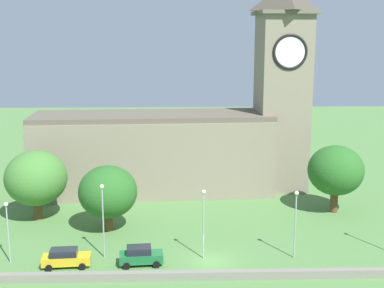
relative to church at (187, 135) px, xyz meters
The scene contains 12 objects.
ground_plane 12.87m from the church, 78.89° to the right, with size 200.00×200.00×0.00m, color #517F42.
church is the anchor object (origin of this frame).
quay_barrier 29.75m from the church, 86.18° to the right, with size 44.21×0.70×0.80m, color gray.
car_yellow 29.37m from the church, 116.13° to the right, with size 4.78×2.30×1.84m.
car_green 26.84m from the church, 101.64° to the right, with size 4.42×2.41×1.92m.
streetlamp_west_end 30.74m from the church, 127.03° to the right, with size 0.44×0.44×6.31m.
streetlamp_west_mid 25.28m from the church, 111.20° to the right, with size 0.44×0.44×7.76m.
streetlamp_central 24.23m from the church, 87.44° to the right, with size 0.44×0.44×7.29m.
streetlamp_east_mid 26.50m from the church, 66.78° to the right, with size 0.44×0.44×7.11m.
tree_churchyard 21.46m from the church, 28.99° to the right, with size 7.06×7.06×8.71m.
tree_riverside_west 22.39m from the church, 147.74° to the right, with size 7.53×7.53×8.66m.
tree_by_tower 18.95m from the church, 120.74° to the right, with size 6.76×6.76×7.75m.
Camera 1 is at (-3.52, -48.41, 22.27)m, focal length 48.32 mm.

